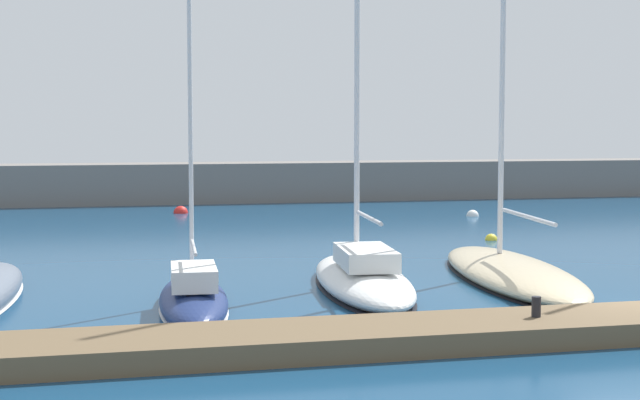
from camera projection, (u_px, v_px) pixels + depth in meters
The scene contains 9 objects.
ground_plane at pixel (629, 317), 22.15m from camera, with size 121.57×121.57×0.00m, color navy.
breakwater_seawall at pixel (308, 181), 56.97m from camera, with size 109.41×3.42×2.36m, color slate.
sailboat_navy_third at pixel (193, 296), 23.06m from camera, with size 2.09×6.34×12.55m.
sailboat_white_fourth at pixel (362, 276), 25.83m from camera, with size 3.14×8.60×13.34m.
sailboat_sand_fifth at pixel (511, 268), 27.53m from camera, with size 4.11×10.65×19.18m.
mooring_buoy_white at pixel (473, 216), 47.07m from camera, with size 0.63×0.63×0.63m, color white.
mooring_buoy_red at pixel (181, 213), 48.65m from camera, with size 0.76×0.76×0.76m, color red.
mooring_buoy_yellow at pixel (491, 240), 37.16m from camera, with size 0.51×0.51×0.51m, color yellow.
dock_bollard at pixel (536, 307), 19.82m from camera, with size 0.20×0.20×0.44m, color black.
Camera 1 is at (-12.11, -19.64, 4.55)m, focal length 52.19 mm.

